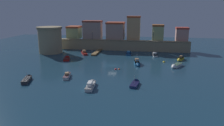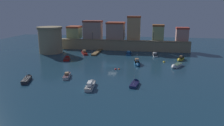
% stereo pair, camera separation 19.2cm
% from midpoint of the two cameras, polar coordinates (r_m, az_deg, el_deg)
% --- Properties ---
extents(ground_plane, '(139.53, 139.53, 0.00)m').
position_cam_midpoint_polar(ground_plane, '(64.16, 0.14, -0.66)').
color(ground_plane, '#19384C').
extents(quay_wall, '(51.74, 2.42, 4.13)m').
position_cam_midpoint_polar(quay_wall, '(87.29, 2.86, 4.65)').
color(quay_wall, '#9E8966').
rests_on(quay_wall, ground).
extents(old_town_backdrop, '(49.16, 6.20, 9.52)m').
position_cam_midpoint_polar(old_town_backdrop, '(90.33, 1.28, 8.40)').
color(old_town_backdrop, '#98A66F').
rests_on(old_town_backdrop, ground).
extents(fortress_tower, '(9.24, 9.24, 9.74)m').
position_cam_midpoint_polar(fortress_tower, '(85.30, -15.73, 5.86)').
color(fortress_tower, '#9E8966').
rests_on(fortress_tower, ground).
extents(pier_dock, '(1.72, 11.18, 0.70)m').
position_cam_midpoint_polar(pier_dock, '(82.75, -3.85, 2.84)').
color(pier_dock, brown).
rests_on(pier_dock, ground).
extents(quay_lamp_0, '(0.32, 0.32, 3.19)m').
position_cam_midpoint_polar(quay_lamp_0, '(89.05, -5.07, 7.52)').
color(quay_lamp_0, black).
rests_on(quay_lamp_0, quay_wall).
extents(quay_lamp_1, '(0.32, 0.32, 2.99)m').
position_cam_midpoint_polar(quay_lamp_1, '(86.61, 3.52, 7.29)').
color(quay_lamp_1, black).
rests_on(quay_lamp_1, quay_wall).
extents(quay_lamp_2, '(0.32, 0.32, 3.72)m').
position_cam_midpoint_polar(quay_lamp_2, '(86.04, 10.88, 7.30)').
color(quay_lamp_2, black).
rests_on(quay_lamp_2, quay_wall).
extents(moored_boat_0, '(2.74, 4.42, 1.70)m').
position_cam_midpoint_polar(moored_boat_0, '(72.94, -11.57, 1.13)').
color(moored_boat_0, red).
rests_on(moored_boat_0, ground).
extents(moored_boat_1, '(2.93, 6.09, 2.47)m').
position_cam_midpoint_polar(moored_boat_1, '(54.59, -21.08, -3.82)').
color(moored_boat_1, '#333338').
rests_on(moored_boat_1, ground).
extents(moored_boat_2, '(2.02, 4.32, 2.08)m').
position_cam_midpoint_polar(moored_boat_2, '(80.07, 4.48, 2.50)').
color(moored_boat_2, '#195689').
rests_on(moored_boat_2, ground).
extents(moored_boat_3, '(2.36, 5.95, 1.48)m').
position_cam_midpoint_polar(moored_boat_3, '(54.94, -11.48, -3.04)').
color(moored_boat_3, white).
rests_on(moored_boat_3, ground).
extents(moored_boat_4, '(4.23, 6.76, 1.75)m').
position_cam_midpoint_polar(moored_boat_4, '(81.95, -7.24, 2.76)').
color(moored_boat_4, red).
rests_on(moored_boat_4, ground).
extents(moored_boat_5, '(2.00, 6.80, 1.82)m').
position_cam_midpoint_polar(moored_boat_5, '(47.23, -5.42, -5.56)').
color(moored_boat_5, white).
rests_on(moored_boat_5, ground).
extents(moored_boat_6, '(4.07, 5.90, 1.47)m').
position_cam_midpoint_polar(moored_boat_6, '(64.83, 16.37, -0.71)').
color(moored_boat_6, white).
rests_on(moored_boat_6, ground).
extents(moored_boat_7, '(2.06, 5.10, 2.88)m').
position_cam_midpoint_polar(moored_boat_7, '(48.66, 6.18, -5.22)').
color(moored_boat_7, navy).
rests_on(moored_boat_7, ground).
extents(moored_boat_8, '(2.17, 6.35, 1.63)m').
position_cam_midpoint_polar(moored_boat_8, '(79.78, 11.04, 2.27)').
color(moored_boat_8, white).
rests_on(moored_boat_8, ground).
extents(moored_boat_9, '(2.24, 5.83, 3.36)m').
position_cam_midpoint_polar(moored_boat_9, '(65.29, 6.66, 0.01)').
color(moored_boat_9, '#195689').
rests_on(moored_boat_9, ground).
extents(moored_boat_10, '(2.99, 4.93, 1.60)m').
position_cam_midpoint_polar(moored_boat_10, '(73.89, 17.46, 1.02)').
color(moored_boat_10, gold).
rests_on(moored_boat_10, ground).
extents(mooring_buoy_0, '(0.57, 0.57, 0.57)m').
position_cam_midpoint_polar(mooring_buoy_0, '(60.19, 1.91, -1.65)').
color(mooring_buoy_0, '#EA4C19').
rests_on(mooring_buoy_0, ground).
extents(mooring_buoy_1, '(0.65, 0.65, 0.65)m').
position_cam_midpoint_polar(mooring_buoy_1, '(60.03, 1.03, -1.69)').
color(mooring_buoy_1, red).
rests_on(mooring_buoy_1, ground).
extents(mooring_buoy_2, '(0.74, 0.74, 0.74)m').
position_cam_midpoint_polar(mooring_buoy_2, '(69.94, 13.49, 0.19)').
color(mooring_buoy_2, yellow).
rests_on(mooring_buoy_2, ground).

